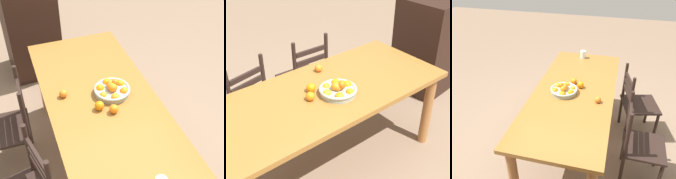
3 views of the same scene
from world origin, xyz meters
The scene contains 9 objects.
ground_plane centered at (0.00, 0.00, 0.00)m, with size 12.00×12.00×0.00m, color #846A54.
dining_table centered at (0.00, 0.00, 0.66)m, with size 2.03×0.86×0.78m.
chair_near_window centered at (-0.40, 0.71, 0.45)m, with size 0.50×0.50×0.91m.
chair_by_cabinet centered at (0.31, 0.73, 0.44)m, with size 0.43×0.43×0.93m.
cabinet centered at (1.76, 0.32, 0.55)m, with size 0.63×0.58×1.10m, color black.
fruit_bowl centered at (0.07, -0.10, 0.82)m, with size 0.29×0.29×0.12m.
orange_loose_0 centered at (-0.14, -0.04, 0.81)m, with size 0.07×0.07×0.07m, color orange.
orange_loose_1 centered at (-0.08, 0.05, 0.81)m, with size 0.07×0.07×0.07m, color orange.
orange_loose_2 centered at (0.16, 0.28, 0.81)m, with size 0.06×0.06×0.06m, color orange.
Camera 2 is at (-1.25, -1.71, 2.14)m, focal length 52.17 mm.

